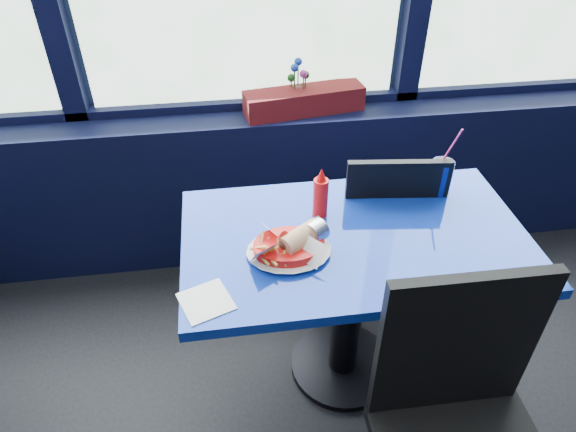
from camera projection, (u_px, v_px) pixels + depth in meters
The scene contains 10 objects.
window_sill at pixel (252, 185), 2.64m from camera, with size 5.00×0.26×0.80m, color black.
near_table at pixel (352, 273), 1.89m from camera, with size 1.20×0.70×0.75m.
chair_near_front at pixel (464, 427), 1.38m from camera, with size 0.47×0.48×1.04m.
chair_near_back at pixel (377, 224), 2.19m from camera, with size 0.45×0.46×0.90m.
planter_box at pixel (304, 101), 2.39m from camera, with size 0.56×0.14×0.11m, color maroon.
flower_vase at pixel (298, 95), 2.38m from camera, with size 0.16×0.16×0.25m.
food_basket at pixel (290, 245), 1.69m from camera, with size 0.28×0.28×0.09m.
ketchup_bottle at pixel (321, 195), 1.82m from camera, with size 0.05×0.05×0.20m.
soda_cup at pixel (441, 176), 1.95m from camera, with size 0.08×0.08×0.28m.
napkin at pixel (206, 301), 1.53m from camera, with size 0.14×0.14×0.00m, color white.
Camera 1 is at (-0.13, 0.68, 1.90)m, focal length 32.00 mm.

